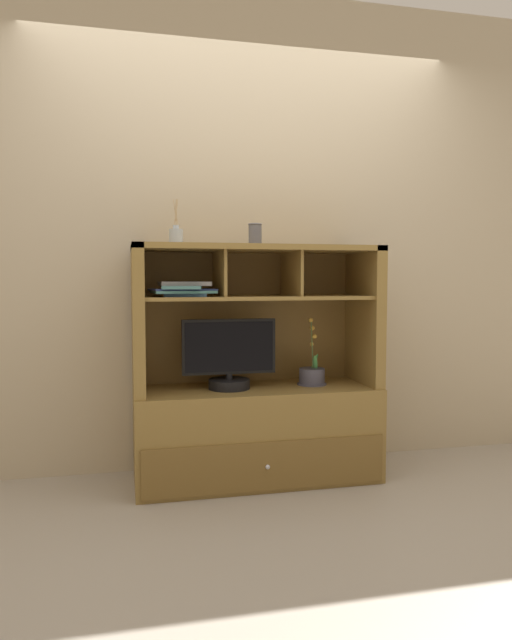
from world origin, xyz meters
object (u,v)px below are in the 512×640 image
object	(u,v)px
potted_orchid	(312,375)
magazine_stack_left	(184,289)
media_console	(256,405)
diffuser_bottle	(176,236)
ceramic_vase	(255,235)
tv_monitor	(229,360)

from	to	relation	value
potted_orchid	magazine_stack_left	world-z (taller)	magazine_stack_left
media_console	diffuser_bottle	world-z (taller)	diffuser_bottle
ceramic_vase	tv_monitor	bearing A→B (deg)	-164.93
potted_orchid	diffuser_bottle	distance (m)	1.09
media_console	tv_monitor	xyz separation A→B (m)	(-0.16, -0.03, 0.26)
magazine_stack_left	diffuser_bottle	xyz separation A→B (m)	(-0.03, 0.07, 0.28)
media_console	ceramic_vase	xyz separation A→B (m)	(0.00, 0.02, 0.95)
potted_orchid	diffuser_bottle	size ratio (longest dim) A/B	1.59
diffuser_bottle	ceramic_vase	distance (m)	0.44
media_console	magazine_stack_left	bearing A→B (deg)	-169.71
magazine_stack_left	media_console	bearing A→B (deg)	10.29
ceramic_vase	diffuser_bottle	bearing A→B (deg)	-176.89
tv_monitor	ceramic_vase	xyz separation A→B (m)	(0.16, 0.04, 0.69)
tv_monitor	ceramic_vase	bearing A→B (deg)	15.07
tv_monitor	magazine_stack_left	size ratio (longest dim) A/B	1.45
potted_orchid	ceramic_vase	bearing A→B (deg)	175.93
magazine_stack_left	ceramic_vase	xyz separation A→B (m)	(0.41, 0.09, 0.30)
tv_monitor	potted_orchid	distance (m)	0.50
media_console	magazine_stack_left	size ratio (longest dim) A/B	3.78
magazine_stack_left	tv_monitor	bearing A→B (deg)	10.77
potted_orchid	ceramic_vase	xyz separation A→B (m)	(-0.33, 0.02, 0.79)
media_console	potted_orchid	world-z (taller)	media_console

